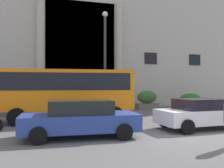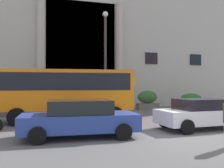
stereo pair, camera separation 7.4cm
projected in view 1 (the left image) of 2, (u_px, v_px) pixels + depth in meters
name	position (u px, v px, depth m)	size (l,w,h in m)	color
ground_plane	(180.00, 139.00, 9.56)	(80.00, 64.00, 0.12)	#5C595A
office_building_facade	(91.00, 7.00, 26.39)	(36.39, 9.61, 20.84)	#ADA9A2
orange_minibus	(68.00, 91.00, 13.79)	(7.29, 3.30, 2.85)	orange
bus_stop_sign	(131.00, 91.00, 17.07)	(0.44, 0.08, 2.61)	#98991B
hedge_planter_entrance_right	(31.00, 104.00, 17.61)	(1.77, 0.90, 1.37)	gray
hedge_planter_entrance_left	(190.00, 101.00, 21.53)	(2.05, 0.94, 1.29)	#646356
hedge_planter_west	(147.00, 100.00, 20.48)	(1.82, 0.83, 1.58)	#63625F
parked_estate_mid	(80.00, 118.00, 9.52)	(4.55, 2.16, 1.44)	#274095
parked_hatchback_near	(201.00, 113.00, 11.38)	(4.13, 2.12, 1.40)	white
motorcycle_far_end	(80.00, 118.00, 11.61)	(1.99, 0.55, 0.89)	black
lamppost_plaza_centre	(105.00, 54.00, 17.95)	(0.40, 0.40, 7.43)	#3B3531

